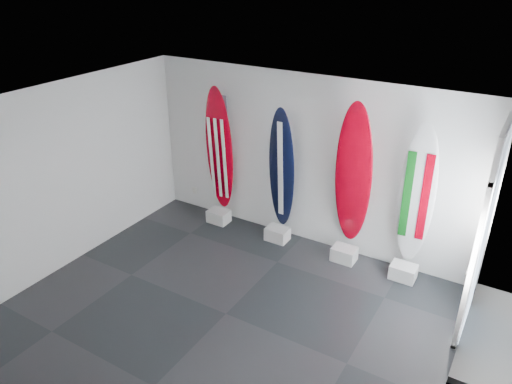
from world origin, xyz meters
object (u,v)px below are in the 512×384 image
Objects in this scene: surfboard_swiss at (353,177)px; surfboard_italy at (417,196)px; surfboard_usa at (219,150)px; surfboard_navy at (282,169)px.

surfboard_italy is at bearing -8.97° from surfboard_swiss.
surfboard_italy is at bearing -4.46° from surfboard_usa.
surfboard_usa is 0.94× the size of surfboard_swiss.
surfboard_usa is 3.59m from surfboard_italy.
surfboard_usa reaches higher than surfboard_navy.
surfboard_navy is 2.29m from surfboard_italy.
surfboard_swiss reaches higher than surfboard_usa.
surfboard_navy is 1.30m from surfboard_swiss.
surfboard_italy is (1.00, 0.00, -0.09)m from surfboard_swiss.
surfboard_usa is at bearing -176.42° from surfboard_navy.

